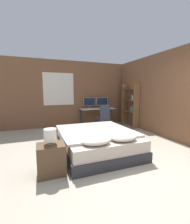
{
  "coord_description": "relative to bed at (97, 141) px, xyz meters",
  "views": [
    {
      "loc": [
        -1.83,
        -2.12,
        1.47
      ],
      "look_at": [
        0.01,
        2.67,
        0.75
      ],
      "focal_mm": 24.0,
      "sensor_mm": 36.0,
      "label": 1
    }
  ],
  "objects": [
    {
      "name": "wall_back",
      "position": [
        0.51,
        2.98,
        1.09
      ],
      "size": [
        12.0,
        0.08,
        2.7
      ],
      "color": "brown",
      "rests_on": "ground_plane"
    },
    {
      "name": "nightstand",
      "position": [
        -1.13,
        -0.65,
        0.01
      ],
      "size": [
        0.48,
        0.4,
        0.55
      ],
      "color": "brown",
      "rests_on": "ground_plane"
    },
    {
      "name": "wall_side_right",
      "position": [
        2.45,
        0.35,
        1.09
      ],
      "size": [
        0.06,
        12.0,
        2.7
      ],
      "color": "brown",
      "rests_on": "ground_plane"
    },
    {
      "name": "bookshelf",
      "position": [
        2.26,
        1.87,
        0.7
      ],
      "size": [
        0.28,
        0.87,
        1.77
      ],
      "color": "brown",
      "rests_on": "ground_plane"
    },
    {
      "name": "ground_plane",
      "position": [
        0.52,
        -1.15,
        -0.26
      ],
      "size": [
        20.0,
        20.0,
        0.0
      ],
      "primitive_type": "plane",
      "color": "#B2A893"
    },
    {
      "name": "bed",
      "position": [
        0.0,
        0.0,
        0.0
      ],
      "size": [
        1.71,
        1.99,
        0.59
      ],
      "color": "#2D2D33",
      "rests_on": "ground_plane"
    },
    {
      "name": "bedside_lamp",
      "position": [
        -1.13,
        -0.65,
        0.46
      ],
      "size": [
        0.22,
        0.22,
        0.28
      ],
      "color": "gray",
      "rests_on": "nightstand"
    },
    {
      "name": "desk",
      "position": [
        1.07,
        2.63,
        0.38
      ],
      "size": [
        1.47,
        0.56,
        0.74
      ],
      "color": "beige",
      "rests_on": "ground_plane"
    },
    {
      "name": "keyboard",
      "position": [
        1.07,
        2.46,
        0.49
      ],
      "size": [
        0.39,
        0.13,
        0.02
      ],
      "color": "#B7B7BC",
      "rests_on": "desk"
    },
    {
      "name": "monitor_right",
      "position": [
        1.36,
        2.81,
        0.74
      ],
      "size": [
        0.53,
        0.16,
        0.46
      ],
      "color": "#B7B7BC",
      "rests_on": "desk"
    },
    {
      "name": "monitor_left",
      "position": [
        0.77,
        2.81,
        0.74
      ],
      "size": [
        0.53,
        0.16,
        0.46
      ],
      "color": "#B7B7BC",
      "rests_on": "desk"
    },
    {
      "name": "computer_mouse",
      "position": [
        1.35,
        2.46,
        0.5
      ],
      "size": [
        0.07,
        0.05,
        0.04
      ],
      "color": "#B7B7BC",
      "rests_on": "desk"
    },
    {
      "name": "office_chair",
      "position": [
        1.02,
        1.89,
        0.11
      ],
      "size": [
        0.52,
        0.52,
        0.96
      ],
      "color": "black",
      "rests_on": "ground_plane"
    }
  ]
}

